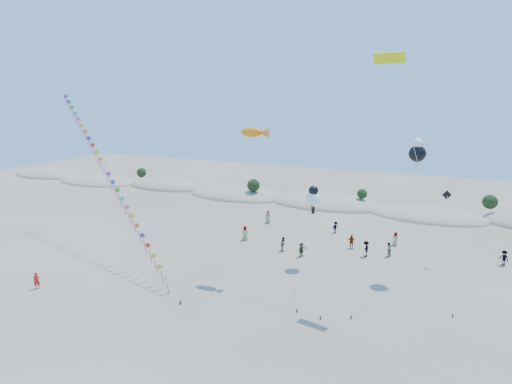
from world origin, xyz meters
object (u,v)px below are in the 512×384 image
object	(u,v)px
kite_train	(105,168)
fish_kite	(255,133)
parafoil_kite	(390,62)
flyer_foreground	(37,281)

from	to	relation	value
kite_train	fish_kite	distance (m)	18.41
fish_kite	parafoil_kite	bearing A→B (deg)	-1.74
parafoil_kite	flyer_foreground	bearing A→B (deg)	-159.45
kite_train	fish_kite	world-z (taller)	kite_train
fish_kite	parafoil_kite	distance (m)	13.16
kite_train	parafoil_kite	distance (m)	31.36
fish_kite	flyer_foreground	xyz separation A→B (m)	(-16.97, -11.13, -13.25)
parafoil_kite	fish_kite	bearing A→B (deg)	178.26
kite_train	parafoil_kite	xyz separation A→B (m)	(29.60, 0.18, 10.36)
fish_kite	parafoil_kite	world-z (taller)	parafoil_kite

